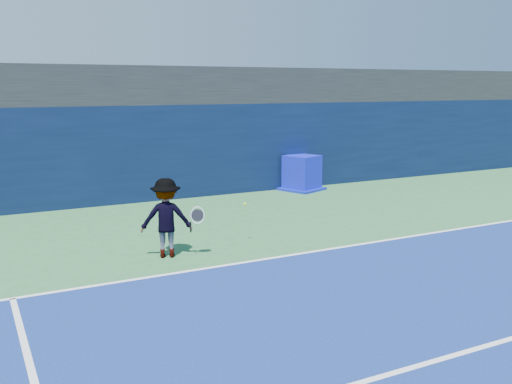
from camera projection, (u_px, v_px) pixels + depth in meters
ground at (356, 307)px, 9.39m from camera, size 80.00×80.00×0.00m
baseline at (269, 259)px, 12.00m from camera, size 24.00×0.10×0.01m
service_line at (447, 357)px, 7.64m from camera, size 24.00×0.10×0.01m
stadium_band at (146, 85)px, 18.77m from camera, size 36.00×3.00×1.20m
back_wall_assembly at (157, 152)px, 18.28m from camera, size 36.00×1.03×3.00m
equipment_cart at (302, 174)px, 19.85m from camera, size 1.64×1.64×1.21m
tennis_player at (166, 218)px, 12.04m from camera, size 1.36×0.95×1.69m
tennis_ball at (245, 204)px, 13.11m from camera, size 0.06×0.06×0.06m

